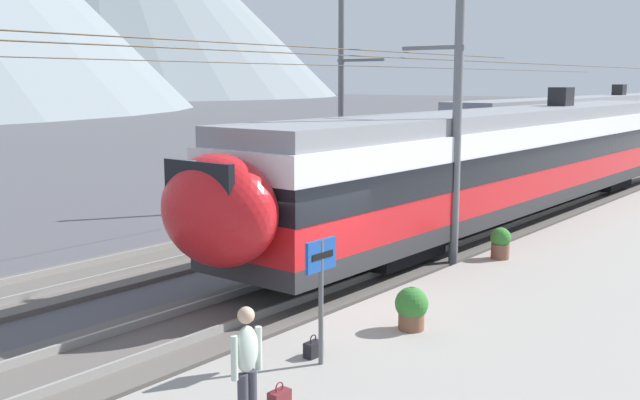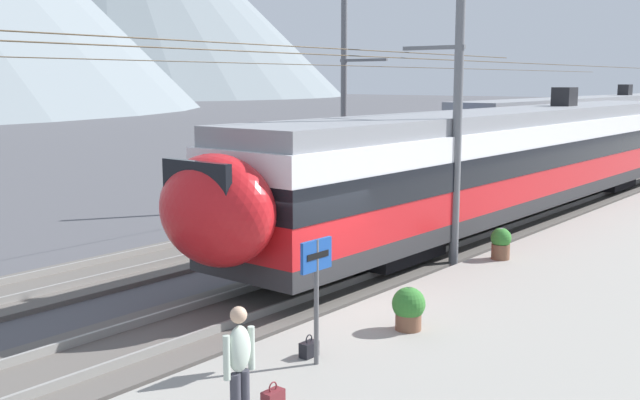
% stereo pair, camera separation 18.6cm
% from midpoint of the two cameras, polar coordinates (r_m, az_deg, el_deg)
% --- Properties ---
extents(ground_plane, '(400.00, 400.00, 0.00)m').
position_cam_midpoint_polar(ground_plane, '(15.60, -0.42, -8.66)').
color(ground_plane, '#4C4C51').
extents(platform_slab, '(120.00, 8.69, 0.30)m').
position_cam_midpoint_polar(platform_slab, '(13.09, 17.89, -12.01)').
color(platform_slab, gray).
rests_on(platform_slab, ground).
extents(track_near, '(120.00, 3.00, 0.28)m').
position_cam_midpoint_polar(track_near, '(16.28, -3.53, -7.65)').
color(track_near, '#5B5651').
rests_on(track_near, ground).
extents(track_far, '(120.00, 3.00, 0.28)m').
position_cam_midpoint_polar(track_far, '(19.74, -14.01, -4.89)').
color(track_far, '#5B5651').
rests_on(track_far, ground).
extents(train_near_platform, '(28.03, 3.03, 4.27)m').
position_cam_midpoint_polar(train_near_platform, '(25.42, 14.14, 3.17)').
color(train_near_platform, '#2D2D30').
rests_on(train_near_platform, track_near).
extents(train_far_track, '(34.97, 2.86, 4.27)m').
position_cam_midpoint_polar(train_far_track, '(47.70, 20.02, 5.62)').
color(train_far_track, '#2D2D30').
rests_on(train_far_track, track_far).
extents(catenary_mast_mid, '(43.76, 1.79, 8.46)m').
position_cam_midpoint_polar(catenary_mast_mid, '(18.96, 10.11, 7.70)').
color(catenary_mast_mid, slate).
rests_on(catenary_mast_mid, ground).
extents(catenary_mast_far_side, '(43.76, 2.12, 8.38)m').
position_cam_midpoint_polar(catenary_mast_far_side, '(28.25, 1.67, 8.24)').
color(catenary_mast_far_side, slate).
rests_on(catenary_mast_far_side, ground).
extents(platform_sign, '(0.70, 0.08, 2.04)m').
position_cam_midpoint_polar(platform_sign, '(11.61, -0.39, -5.71)').
color(platform_sign, '#59595B').
rests_on(platform_sign, platform_slab).
extents(passenger_walking, '(0.53, 0.22, 1.69)m').
position_cam_midpoint_polar(passenger_walking, '(9.63, -6.27, -12.49)').
color(passenger_walking, '#383842').
rests_on(passenger_walking, platform_slab).
extents(handbag_beside_passenger, '(0.32, 0.18, 0.41)m').
position_cam_midpoint_polar(handbag_beside_passenger, '(10.52, -3.69, -15.23)').
color(handbag_beside_passenger, maroon).
rests_on(handbag_beside_passenger, platform_slab).
extents(handbag_near_sign, '(0.32, 0.18, 0.38)m').
position_cam_midpoint_polar(handbag_near_sign, '(12.33, -0.97, -11.50)').
color(handbag_near_sign, black).
rests_on(handbag_near_sign, platform_slab).
extents(potted_plant_platform_edge, '(0.52, 0.52, 0.81)m').
position_cam_midpoint_polar(potted_plant_platform_edge, '(19.27, 13.57, -3.17)').
color(potted_plant_platform_edge, brown).
rests_on(potted_plant_platform_edge, platform_slab).
extents(potted_plant_by_shelter, '(0.61, 0.61, 0.80)m').
position_cam_midpoint_polar(potted_plant_by_shelter, '(13.60, 6.73, -8.20)').
color(potted_plant_by_shelter, brown).
rests_on(potted_plant_by_shelter, platform_slab).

